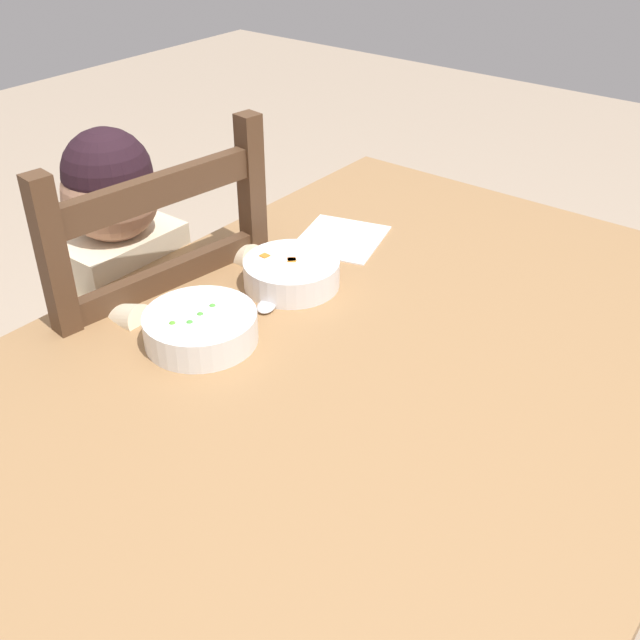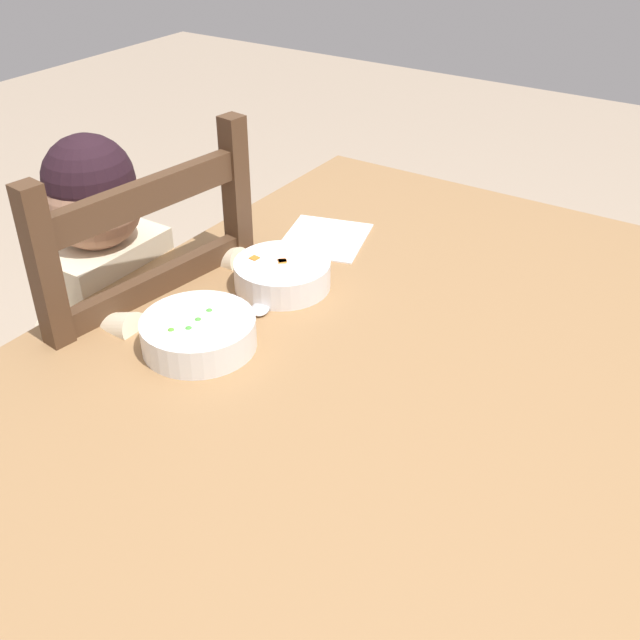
% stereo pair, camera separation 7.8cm
% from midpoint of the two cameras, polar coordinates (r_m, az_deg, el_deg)
% --- Properties ---
extents(dining_table, '(1.42, 0.94, 0.71)m').
position_cam_midpoint_polar(dining_table, '(1.16, 4.16, -7.29)').
color(dining_table, '#986F46').
rests_on(dining_table, ground).
extents(dining_chair, '(0.47, 0.47, 0.97)m').
position_cam_midpoint_polar(dining_chair, '(1.55, -11.70, -3.96)').
color(dining_chair, '#4C321F').
rests_on(dining_chair, ground).
extents(child_figure, '(0.32, 0.31, 0.95)m').
position_cam_midpoint_polar(child_figure, '(1.46, -12.13, 1.45)').
color(child_figure, beige).
rests_on(child_figure, ground).
extents(bowl_of_peas, '(0.17, 0.17, 0.05)m').
position_cam_midpoint_polar(bowl_of_peas, '(1.15, -7.03, -0.55)').
color(bowl_of_peas, white).
rests_on(bowl_of_peas, dining_table).
extents(bowl_of_carrots, '(0.16, 0.16, 0.05)m').
position_cam_midpoint_polar(bowl_of_carrots, '(1.28, -0.42, 3.57)').
color(bowl_of_carrots, white).
rests_on(bowl_of_carrots, dining_table).
extents(spoon, '(0.13, 0.08, 0.01)m').
position_cam_midpoint_polar(spoon, '(1.24, -2.08, 1.46)').
color(spoon, silver).
rests_on(spoon, dining_table).
extents(paper_napkin, '(0.20, 0.19, 0.00)m').
position_cam_midpoint_polar(paper_napkin, '(1.45, 3.10, 6.08)').
color(paper_napkin, white).
rests_on(paper_napkin, dining_table).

